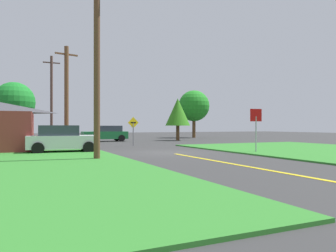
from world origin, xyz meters
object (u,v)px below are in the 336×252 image
(direction_sign, at_px, (133,128))
(stop_sign, at_px, (256,122))
(pine_tree_center, at_px, (178,112))
(utility_pole_far, at_px, (51,97))
(parked_car_near_building, at_px, (62,139))
(oak_tree_left, at_px, (194,106))
(car_approaching_junction, at_px, (106,134))
(utility_pole_mid, at_px, (66,95))
(utility_pole_near, at_px, (97,65))
(oak_tree_right, at_px, (14,102))

(direction_sign, bearing_deg, stop_sign, -65.22)
(pine_tree_center, bearing_deg, utility_pole_far, 155.35)
(parked_car_near_building, height_order, direction_sign, direction_sign)
(utility_pole_far, distance_m, oak_tree_left, 18.51)
(car_approaching_junction, bearing_deg, stop_sign, 103.86)
(car_approaching_junction, xyz_separation_m, direction_sign, (0.06, -8.68, 0.62))
(parked_car_near_building, bearing_deg, utility_pole_mid, 84.93)
(utility_pole_far, relative_size, oak_tree_left, 1.44)
(pine_tree_center, bearing_deg, utility_pole_mid, -155.55)
(parked_car_near_building, distance_m, oak_tree_left, 27.44)
(parked_car_near_building, height_order, utility_pole_far, utility_pole_far)
(stop_sign, xyz_separation_m, car_approaching_junction, (-4.43, 18.14, -1.01))
(utility_pole_mid, relative_size, oak_tree_left, 1.21)
(parked_car_near_building, relative_size, oak_tree_left, 0.65)
(utility_pole_near, distance_m, direction_sign, 11.26)
(utility_pole_far, relative_size, direction_sign, 4.03)
(utility_pole_far, xyz_separation_m, oak_tree_right, (-3.66, -7.14, -1.17))
(direction_sign, xyz_separation_m, pine_tree_center, (7.66, 7.53, 1.68))
(utility_pole_mid, bearing_deg, utility_pole_near, -90.75)
(utility_pole_mid, distance_m, utility_pole_far, 11.50)
(car_approaching_junction, height_order, utility_pole_mid, utility_pole_mid)
(car_approaching_junction, distance_m, utility_pole_far, 7.81)
(oak_tree_left, xyz_separation_m, oak_tree_right, (-22.13, -8.28, -0.72))
(parked_car_near_building, bearing_deg, car_approaching_junction, 70.61)
(parked_car_near_building, distance_m, pine_tree_center, 18.35)
(stop_sign, distance_m, oak_tree_left, 25.73)
(utility_pole_near, bearing_deg, oak_tree_left, 52.41)
(utility_pole_far, bearing_deg, car_approaching_junction, -43.55)
(stop_sign, height_order, parked_car_near_building, stop_sign)
(utility_pole_far, distance_m, pine_tree_center, 13.96)
(utility_pole_near, bearing_deg, direction_sign, 62.52)
(parked_car_near_building, xyz_separation_m, pine_tree_center, (13.61, 12.09, 2.30))
(stop_sign, height_order, utility_pole_far, utility_pole_far)
(car_approaching_junction, distance_m, parked_car_near_building, 14.48)
(car_approaching_junction, xyz_separation_m, oak_tree_left, (13.59, 5.77, 3.51))
(utility_pole_near, bearing_deg, car_approaching_junction, 74.88)
(utility_pole_near, bearing_deg, oak_tree_right, 102.80)
(utility_pole_far, xyz_separation_m, oak_tree_left, (18.47, 1.14, -0.45))
(utility_pole_mid, relative_size, utility_pole_far, 0.84)
(car_approaching_junction, height_order, oak_tree_left, oak_tree_left)
(utility_pole_near, distance_m, pine_tree_center, 21.37)
(stop_sign, xyz_separation_m, utility_pole_far, (-9.30, 22.77, 2.95))
(car_approaching_junction, bearing_deg, oak_tree_left, -156.85)
(utility_pole_mid, relative_size, oak_tree_right, 1.46)
(utility_pole_mid, bearing_deg, oak_tree_right, 130.83)
(parked_car_near_building, bearing_deg, oak_tree_left, 48.89)
(parked_car_near_building, relative_size, utility_pole_near, 0.48)
(direction_sign, bearing_deg, car_approaching_junction, 90.41)
(direction_sign, bearing_deg, pine_tree_center, 44.53)
(utility_pole_far, bearing_deg, direction_sign, -69.65)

